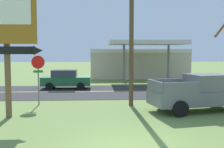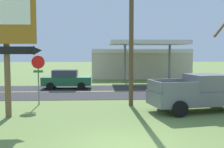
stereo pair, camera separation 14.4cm
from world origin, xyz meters
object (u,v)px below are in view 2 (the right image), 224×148
Objects in this scene: car_green_near_lane at (66,79)px; utility_pole at (131,17)px; gas_station at (139,62)px; motel_sign at (6,27)px; stop_sign at (38,71)px; pickup_grey_parked_on_lawn at (200,93)px.

utility_pole is at bearing -59.19° from car_green_near_lane.
gas_station reaches higher than car_green_near_lane.
motel_sign is at bearing -156.03° from utility_pole.
stop_sign is 9.28m from pickup_grey_parked_on_lawn.
utility_pole reaches higher than stop_sign.
utility_pole is (6.17, 2.74, 0.90)m from motel_sign.
pickup_grey_parked_on_lawn is at bearing 6.18° from motel_sign.
utility_pole reaches higher than pickup_grey_parked_on_lawn.
car_green_near_lane is at bearing -127.07° from gas_station.
pickup_grey_parked_on_lawn is at bearing -49.57° from car_green_near_lane.
motel_sign reaches higher than gas_station.
utility_pole is 5.71m from pickup_grey_parked_on_lawn.
motel_sign is 11.29m from car_green_near_lane.
motel_sign is 6.81m from utility_pole.
utility_pole is at bearing -5.50° from stop_sign.
utility_pole is 2.33× the size of car_green_near_lane.
motel_sign is at bearing -113.98° from gas_station.
stop_sign is 6.33m from utility_pole.
utility_pole reaches higher than motel_sign.
car_green_near_lane is (1.45, 10.65, -3.44)m from motel_sign.
gas_station is 2.86× the size of car_green_near_lane.
pickup_grey_parked_on_lawn is (3.47, -1.70, -4.20)m from utility_pole.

